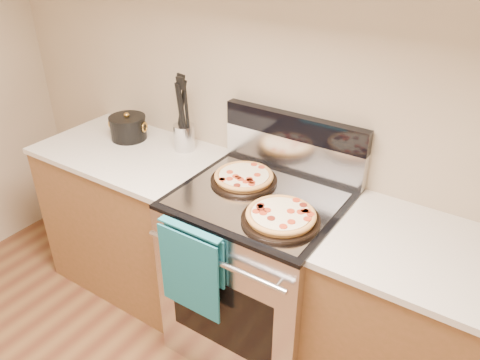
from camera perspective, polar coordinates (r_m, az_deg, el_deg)
The scene contains 17 objects.
wall_back at distance 2.27m, azimuth 7.43°, elevation 11.25°, with size 4.00×4.00×0.00m, color tan.
range_body at distance 2.45m, azimuth 2.25°, elevation -11.39°, with size 0.76×0.68×0.90m, color #B7B7BC.
oven_window at distance 2.25m, azimuth -2.41°, elevation -16.08°, with size 0.56×0.01×0.40m, color black.
cooktop at distance 2.17m, azimuth 2.49°, elevation -2.23°, with size 0.76×0.68×0.02m, color black.
backsplash_lower at distance 2.36m, azimuth 6.45°, elevation 3.17°, with size 0.76×0.06×0.18m, color silver.
backsplash_upper at distance 2.30m, azimuth 6.66°, elevation 6.51°, with size 0.76×0.06×0.12m, color black.
oven_handle at distance 1.99m, azimuth -3.30°, elevation -9.72°, with size 0.03×0.03×0.70m, color silver.
dish_towel at distance 2.11m, azimuth -5.90°, elevation -10.64°, with size 0.32×0.05×0.42m, color #196780, non-canonical shape.
foil_sheet at distance 2.15m, azimuth 2.08°, elevation -2.29°, with size 0.70×0.55×0.01m, color gray.
cabinet_left at distance 2.92m, azimuth -12.34°, elevation -4.68°, with size 1.00×0.62×0.88m, color brown.
countertop_left at distance 2.70m, azimuth -13.37°, elevation 3.32°, with size 1.02×0.64×0.03m, color beige.
cabinet_right at distance 2.29m, azimuth 22.85°, elevation -18.35°, with size 1.00×0.62×0.88m, color brown.
countertop_right at distance 2.00m, azimuth 25.40°, elevation -9.42°, with size 1.02×0.64×0.03m, color beige.
pepperoni_pizza_back at distance 2.26m, azimuth 0.47°, elevation 0.30°, with size 0.32×0.32×0.04m, color #C1873B, non-canonical shape.
pepperoni_pizza_front at distance 1.99m, azimuth 5.00°, elevation -4.46°, with size 0.33×0.33×0.04m, color #C1873B, non-canonical shape.
utensil_crock at distance 2.62m, azimuth -6.81°, elevation 5.21°, with size 0.12×0.12×0.15m, color silver.
saucepan at distance 2.81m, azimuth -13.46°, elevation 6.12°, with size 0.20×0.20×0.13m, color black.
Camera 1 is at (0.94, 0.06, 2.06)m, focal length 35.00 mm.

